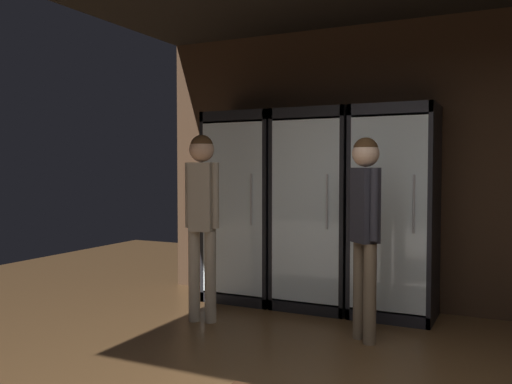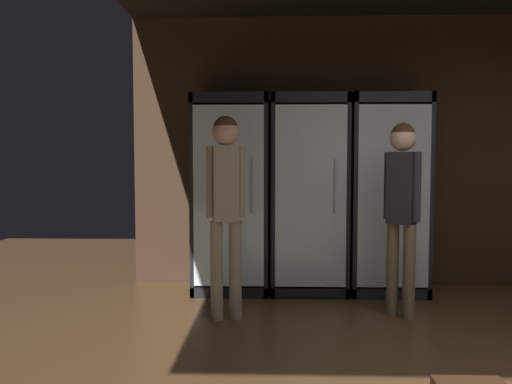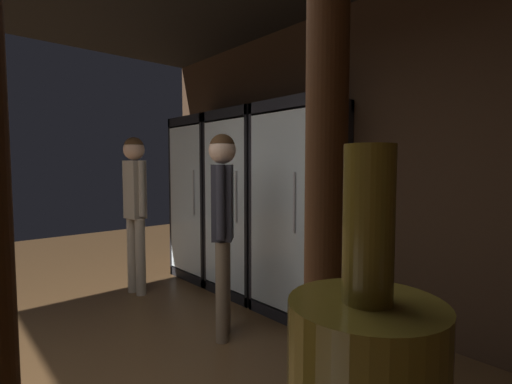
{
  "view_description": "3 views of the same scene",
  "coord_description": "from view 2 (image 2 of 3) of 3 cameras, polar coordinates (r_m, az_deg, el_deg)",
  "views": [
    {
      "loc": [
        0.63,
        -2.37,
        1.38
      ],
      "look_at": [
        -1.76,
        2.55,
        1.14
      ],
      "focal_mm": 38.34,
      "sensor_mm": 36.0,
      "label": 1
    },
    {
      "loc": [
        -1.54,
        -2.33,
        1.31
      ],
      "look_at": [
        -1.69,
        2.41,
        1.02
      ],
      "focal_mm": 35.52,
      "sensor_mm": 36.0,
      "label": 2
    },
    {
      "loc": [
        1.88,
        0.16,
        1.37
      ],
      "look_at": [
        -0.61,
        2.34,
        1.14
      ],
      "focal_mm": 26.08,
      "sensor_mm": 36.0,
      "label": 3
    }
  ],
  "objects": [
    {
      "name": "shopper_near",
      "position": [
        4.14,
        -3.42,
        0.01
      ],
      "size": [
        0.31,
        0.22,
        1.67
      ],
      "color": "gray",
      "rests_on": "ground"
    },
    {
      "name": "cooler_center",
      "position": [
        5.2,
        14.4,
        -0.43
      ],
      "size": [
        0.75,
        0.61,
        1.95
      ],
      "color": "black",
      "rests_on": "ground"
    },
    {
      "name": "shopper_far",
      "position": [
        4.34,
        16.11,
        -0.43
      ],
      "size": [
        0.26,
        0.25,
        1.62
      ],
      "color": "#72604C",
      "rests_on": "ground"
    },
    {
      "name": "cooler_far_left",
      "position": [
        5.09,
        -2.79,
        -0.47
      ],
      "size": [
        0.75,
        0.61,
        1.95
      ],
      "color": "black",
      "rests_on": "ground"
    },
    {
      "name": "wall_back",
      "position": [
        5.58,
        17.89,
        4.3
      ],
      "size": [
        6.0,
        0.06,
        2.8
      ],
      "primitive_type": "cube",
      "color": "#382619",
      "rests_on": "ground"
    },
    {
      "name": "cooler_left",
      "position": [
        5.09,
        5.9,
        -0.53
      ],
      "size": [
        0.75,
        0.61,
        1.95
      ],
      "color": "black",
      "rests_on": "ground"
    }
  ]
}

